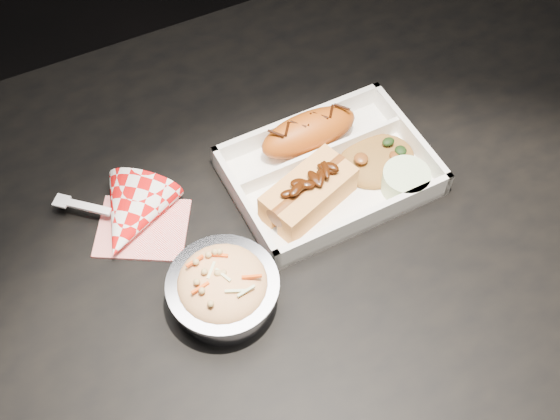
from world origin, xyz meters
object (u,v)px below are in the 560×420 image
at_px(food_tray, 329,174).
at_px(foil_coleslaw_cup, 223,288).
at_px(dining_table, 280,261).
at_px(napkin_fork, 130,218).
at_px(fried_pastry, 309,132).
at_px(hotdog, 309,191).

relative_size(food_tray, foil_coleslaw_cup, 2.00).
height_order(dining_table, napkin_fork, napkin_fork).
bearing_deg(fried_pastry, hotdog, -117.67).
xyz_separation_m(foil_coleslaw_cup, napkin_fork, (-0.06, 0.15, -0.02)).
height_order(food_tray, hotdog, hotdog).
bearing_deg(napkin_fork, hotdog, 22.48).
distance_m(dining_table, food_tray, 0.14).
distance_m(foil_coleslaw_cup, napkin_fork, 0.16).
bearing_deg(hotdog, fried_pastry, 43.28).
xyz_separation_m(hotdog, foil_coleslaw_cup, (-0.15, -0.08, 0.00)).
relative_size(dining_table, hotdog, 9.10).
distance_m(food_tray, foil_coleslaw_cup, 0.22).
relative_size(dining_table, napkin_fork, 7.48).
xyz_separation_m(dining_table, foil_coleslaw_cup, (-0.10, -0.07, 0.12)).
xyz_separation_m(hotdog, napkin_fork, (-0.21, 0.07, -0.02)).
height_order(dining_table, fried_pastry, fried_pastry).
height_order(food_tray, foil_coleslaw_cup, foil_coleslaw_cup).
height_order(fried_pastry, napkin_fork, napkin_fork).
distance_m(dining_table, foil_coleslaw_cup, 0.17).
xyz_separation_m(food_tray, foil_coleslaw_cup, (-0.19, -0.10, 0.02)).
xyz_separation_m(dining_table, napkin_fork, (-0.16, 0.08, 0.11)).
distance_m(hotdog, napkin_fork, 0.22).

